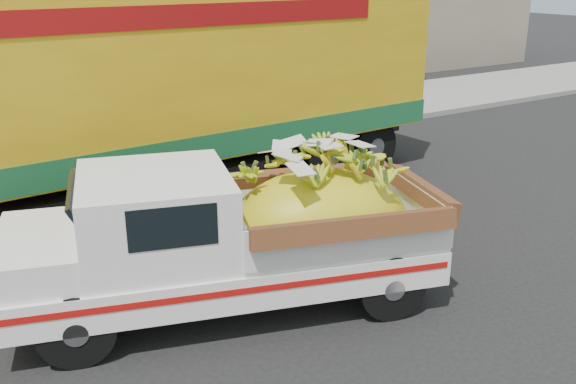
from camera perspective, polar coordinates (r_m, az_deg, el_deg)
ground at (r=8.74m, az=-0.89°, el=-8.26°), size 100.00×100.00×0.00m
curb at (r=14.24m, az=-14.78°, el=2.46°), size 60.00×0.25×0.15m
sidewalk at (r=16.19m, az=-17.16°, el=4.22°), size 60.00×4.00×0.14m
pickup_truck at (r=7.92m, az=-2.76°, el=-3.52°), size 5.49×3.31×1.81m
semi_trailer at (r=11.39m, az=-13.52°, el=9.05°), size 12.04×3.20×3.80m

